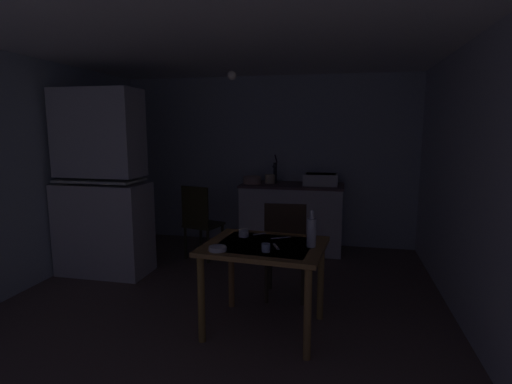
{
  "coord_description": "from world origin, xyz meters",
  "views": [
    {
      "loc": [
        1.06,
        -3.46,
        1.63
      ],
      "look_at": [
        0.27,
        0.17,
        1.04
      ],
      "focal_mm": 28.03,
      "sensor_mm": 36.0,
      "label": 1
    }
  ],
  "objects_px": {
    "sink_basin": "(321,179)",
    "chair_far_side": "(286,250)",
    "glass_bottle": "(312,232)",
    "chair_by_counter": "(201,221)",
    "hand_pump": "(275,171)",
    "dining_table": "(265,257)",
    "mixing_bowl_counter": "(252,180)",
    "hutch_cabinet": "(102,189)",
    "serving_bowl_wide": "(218,249)",
    "mug_dark": "(244,233)"
  },
  "relations": [
    {
      "from": "hand_pump",
      "to": "mug_dark",
      "type": "height_order",
      "value": "hand_pump"
    },
    {
      "from": "mixing_bowl_counter",
      "to": "chair_by_counter",
      "type": "distance_m",
      "value": 0.91
    },
    {
      "from": "mixing_bowl_counter",
      "to": "chair_by_counter",
      "type": "relative_size",
      "value": 0.25
    },
    {
      "from": "dining_table",
      "to": "chair_by_counter",
      "type": "xyz_separation_m",
      "value": [
        -1.13,
        1.6,
        -0.13
      ]
    },
    {
      "from": "dining_table",
      "to": "mug_dark",
      "type": "relative_size",
      "value": 11.9
    },
    {
      "from": "chair_far_side",
      "to": "serving_bowl_wide",
      "type": "height_order",
      "value": "chair_far_side"
    },
    {
      "from": "hutch_cabinet",
      "to": "glass_bottle",
      "type": "relative_size",
      "value": 7.05
    },
    {
      "from": "chair_far_side",
      "to": "dining_table",
      "type": "bearing_deg",
      "value": -97.95
    },
    {
      "from": "dining_table",
      "to": "mixing_bowl_counter",
      "type": "bearing_deg",
      "value": 105.35
    },
    {
      "from": "serving_bowl_wide",
      "to": "sink_basin",
      "type": "bearing_deg",
      "value": 75.94
    },
    {
      "from": "dining_table",
      "to": "mug_dark",
      "type": "height_order",
      "value": "mug_dark"
    },
    {
      "from": "dining_table",
      "to": "mug_dark",
      "type": "bearing_deg",
      "value": 140.12
    },
    {
      "from": "hutch_cabinet",
      "to": "sink_basin",
      "type": "height_order",
      "value": "hutch_cabinet"
    },
    {
      "from": "mixing_bowl_counter",
      "to": "mug_dark",
      "type": "bearing_deg",
      "value": -79.17
    },
    {
      "from": "sink_basin",
      "to": "mug_dark",
      "type": "height_order",
      "value": "sink_basin"
    },
    {
      "from": "hutch_cabinet",
      "to": "chair_by_counter",
      "type": "relative_size",
      "value": 2.19
    },
    {
      "from": "hutch_cabinet",
      "to": "sink_basin",
      "type": "bearing_deg",
      "value": 29.64
    },
    {
      "from": "hand_pump",
      "to": "chair_far_side",
      "type": "bearing_deg",
      "value": -76.97
    },
    {
      "from": "mixing_bowl_counter",
      "to": "chair_by_counter",
      "type": "xyz_separation_m",
      "value": [
        -0.53,
        -0.59,
        -0.46
      ]
    },
    {
      "from": "chair_far_side",
      "to": "chair_by_counter",
      "type": "height_order",
      "value": "chair_far_side"
    },
    {
      "from": "dining_table",
      "to": "mug_dark",
      "type": "xyz_separation_m",
      "value": [
        -0.22,
        0.18,
        0.14
      ]
    },
    {
      "from": "dining_table",
      "to": "glass_bottle",
      "type": "height_order",
      "value": "glass_bottle"
    },
    {
      "from": "chair_far_side",
      "to": "serving_bowl_wide",
      "type": "distance_m",
      "value": 0.97
    },
    {
      "from": "chair_far_side",
      "to": "glass_bottle",
      "type": "distance_m",
      "value": 0.75
    },
    {
      "from": "hand_pump",
      "to": "mug_dark",
      "type": "bearing_deg",
      "value": -87.66
    },
    {
      "from": "hutch_cabinet",
      "to": "sink_basin",
      "type": "distance_m",
      "value": 2.69
    },
    {
      "from": "hutch_cabinet",
      "to": "mixing_bowl_counter",
      "type": "distance_m",
      "value": 1.91
    },
    {
      "from": "hand_pump",
      "to": "dining_table",
      "type": "distance_m",
      "value": 2.35
    },
    {
      "from": "dining_table",
      "to": "mug_dark",
      "type": "distance_m",
      "value": 0.31
    },
    {
      "from": "glass_bottle",
      "to": "sink_basin",
      "type": "bearing_deg",
      "value": 91.47
    },
    {
      "from": "hand_pump",
      "to": "glass_bottle",
      "type": "distance_m",
      "value": 2.39
    },
    {
      "from": "chair_by_counter",
      "to": "glass_bottle",
      "type": "bearing_deg",
      "value": -46.81
    },
    {
      "from": "chair_by_counter",
      "to": "mug_dark",
      "type": "distance_m",
      "value": 1.71
    },
    {
      "from": "chair_by_counter",
      "to": "sink_basin",
      "type": "bearing_deg",
      "value": 24.0
    },
    {
      "from": "chair_by_counter",
      "to": "serving_bowl_wide",
      "type": "height_order",
      "value": "chair_by_counter"
    },
    {
      "from": "glass_bottle",
      "to": "dining_table",
      "type": "bearing_deg",
      "value": -179.07
    },
    {
      "from": "sink_basin",
      "to": "chair_far_side",
      "type": "relative_size",
      "value": 0.46
    },
    {
      "from": "mixing_bowl_counter",
      "to": "serving_bowl_wide",
      "type": "height_order",
      "value": "mixing_bowl_counter"
    },
    {
      "from": "sink_basin",
      "to": "chair_far_side",
      "type": "height_order",
      "value": "sink_basin"
    },
    {
      "from": "mixing_bowl_counter",
      "to": "dining_table",
      "type": "height_order",
      "value": "mixing_bowl_counter"
    },
    {
      "from": "glass_bottle",
      "to": "chair_far_side",
      "type": "bearing_deg",
      "value": 115.16
    },
    {
      "from": "mug_dark",
      "to": "hand_pump",
      "type": "bearing_deg",
      "value": 92.34
    },
    {
      "from": "serving_bowl_wide",
      "to": "chair_by_counter",
      "type": "bearing_deg",
      "value": 113.86
    },
    {
      "from": "chair_far_side",
      "to": "mug_dark",
      "type": "relative_size",
      "value": 11.44
    },
    {
      "from": "mixing_bowl_counter",
      "to": "dining_table",
      "type": "distance_m",
      "value": 2.3
    },
    {
      "from": "hand_pump",
      "to": "chair_far_side",
      "type": "distance_m",
      "value": 1.81
    },
    {
      "from": "hand_pump",
      "to": "hutch_cabinet",
      "type": "bearing_deg",
      "value": -141.41
    },
    {
      "from": "sink_basin",
      "to": "chair_far_side",
      "type": "xyz_separation_m",
      "value": [
        -0.23,
        -1.63,
        -0.48
      ]
    },
    {
      "from": "chair_far_side",
      "to": "glass_bottle",
      "type": "bearing_deg",
      "value": -64.84
    },
    {
      "from": "hand_pump",
      "to": "chair_by_counter",
      "type": "relative_size",
      "value": 0.42
    }
  ]
}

